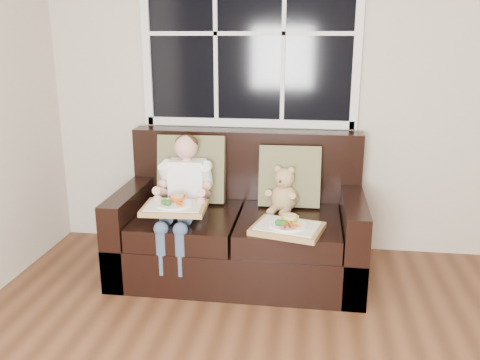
# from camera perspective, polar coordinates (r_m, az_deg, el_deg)

# --- Properties ---
(room_walls) EXTENTS (4.52, 5.02, 2.71)m
(room_walls) POSITION_cam_1_polar(r_m,az_deg,el_deg) (1.36, 18.29, 13.00)
(room_walls) COLOR #C2B2A0
(room_walls) RESTS_ON ground
(window_back) EXTENTS (1.62, 0.04, 1.37)m
(window_back) POSITION_cam_1_polar(r_m,az_deg,el_deg) (3.85, 1.07, 16.13)
(window_back) COLOR black
(window_back) RESTS_ON room_walls
(loveseat) EXTENTS (1.70, 0.92, 0.96)m
(loveseat) POSITION_cam_1_polar(r_m,az_deg,el_deg) (3.65, 0.07, -5.44)
(loveseat) COLOR black
(loveseat) RESTS_ON ground
(pillow_left) EXTENTS (0.50, 0.25, 0.50)m
(pillow_left) POSITION_cam_1_polar(r_m,az_deg,el_deg) (3.74, -5.42, 1.25)
(pillow_left) COLOR brown
(pillow_left) RESTS_ON loveseat
(pillow_right) EXTENTS (0.44, 0.21, 0.45)m
(pillow_right) POSITION_cam_1_polar(r_m,az_deg,el_deg) (3.65, 5.59, 0.43)
(pillow_right) COLOR brown
(pillow_right) RESTS_ON loveseat
(child) EXTENTS (0.36, 0.59, 0.82)m
(child) POSITION_cam_1_polar(r_m,az_deg,el_deg) (3.50, -6.31, -0.85)
(child) COLOR white
(child) RESTS_ON loveseat
(teddy_bear) EXTENTS (0.22, 0.27, 0.33)m
(teddy_bear) POSITION_cam_1_polar(r_m,az_deg,el_deg) (3.56, 4.96, -1.38)
(teddy_bear) COLOR tan
(teddy_bear) RESTS_ON loveseat
(tray_left) EXTENTS (0.42, 0.33, 0.09)m
(tray_left) POSITION_cam_1_polar(r_m,az_deg,el_deg) (3.32, -7.35, -2.94)
(tray_left) COLOR olive
(tray_left) RESTS_ON child
(tray_right) EXTENTS (0.49, 0.42, 0.10)m
(tray_right) POSITION_cam_1_polar(r_m,az_deg,el_deg) (3.22, 5.37, -5.28)
(tray_right) COLOR olive
(tray_right) RESTS_ON loveseat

